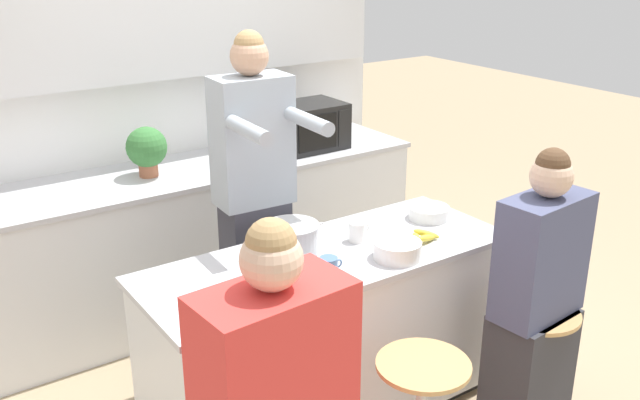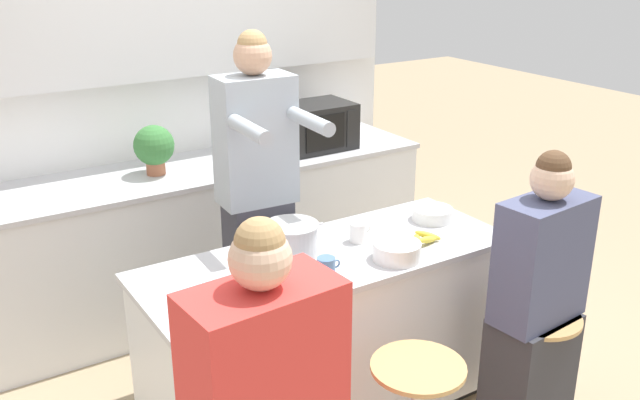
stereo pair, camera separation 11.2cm
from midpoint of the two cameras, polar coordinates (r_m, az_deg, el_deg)
wall_back at (r=4.58m, az=-10.71°, el=11.01°), size 3.09×0.22×2.70m
back_counter at (r=4.59m, az=-8.28°, el=-2.82°), size 2.87×0.68×0.94m
kitchen_island at (r=3.50m, az=1.53°, el=-10.92°), size 1.78×0.67×0.89m
bar_stool_rightmost at (r=3.56m, az=17.48°, el=-12.90°), size 0.39×0.39×0.67m
person_cooking at (r=3.70m, az=-4.09°, el=-0.87°), size 0.42×0.60×1.85m
person_seated_near at (r=3.40m, az=17.75°, el=-9.08°), size 0.45×0.30×1.44m
cooking_pot at (r=3.27m, az=-1.29°, el=-3.16°), size 0.34×0.25×0.15m
fruit_bowl at (r=3.26m, az=7.15°, el=-4.08°), size 0.22×0.22×0.08m
mixing_bowl_steel at (r=3.73m, az=9.84°, el=-1.12°), size 0.21×0.21×0.07m
coffee_cup_near at (r=3.42m, az=4.01°, el=-2.60°), size 0.11×0.08×0.10m
coffee_cup_far at (r=3.07m, az=1.56°, el=-5.42°), size 0.11×0.08×0.09m
banana_bunch at (r=3.45m, az=9.25°, el=-3.01°), size 0.18×0.13×0.06m
microwave at (r=4.71m, az=0.39°, el=5.95°), size 0.46×0.36×0.30m
potted_plant at (r=4.28m, az=-12.40°, el=4.18°), size 0.24×0.24×0.30m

